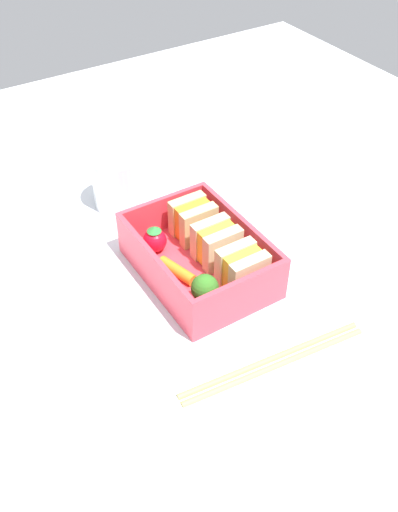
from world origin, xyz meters
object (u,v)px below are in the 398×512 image
Objects in this scene: strawberry_far_left at (155,240)px; broccoli_floret at (205,289)px; sandwich_center at (242,269)px; carrot_stick_far_left at (176,270)px; chopstick_pair at (274,361)px; sandwich_center_left at (216,243)px; drinking_glass at (118,181)px; sandwich_left at (193,220)px.

broccoli_floret is at bearing 1.01° from strawberry_far_left.
sandwich_center reaches higher than carrot_stick_far_left.
strawberry_far_left is 20.67cm from chopstick_pair.
sandwich_center is 0.23× the size of chopstick_pair.
strawberry_far_left is 0.70× the size of carrot_stick_far_left.
carrot_stick_far_left is at bearing -177.95° from broccoli_floret.
sandwich_center_left is 0.65× the size of drinking_glass.
broccoli_floret is 23.05cm from drinking_glass.
sandwich_center is at bearing 44.86° from carrot_stick_far_left.
broccoli_floret reaches higher than chopstick_pair.
broccoli_floret is (5.75, 0.21, 1.65)cm from carrot_stick_far_left.
drinking_glass is at bearing 177.60° from broccoli_floret.
sandwich_center is 5.14cm from broccoli_floret.
carrot_stick_far_left is (-5.36, -5.33, -1.69)cm from sandwich_center.
sandwich_center reaches higher than chopstick_pair.
carrot_stick_far_left is at bearing -92.07° from sandwich_center_left.
sandwich_center_left is 0.23× the size of chopstick_pair.
drinking_glass is at bearing -177.86° from chopstick_pair.
sandwich_center is 0.65× the size of drinking_glass.
strawberry_far_left reaches higher than carrot_stick_far_left.
sandwich_center_left is at bearing 0.00° from sandwich_left.
drinking_glass is (-12.26, 1.16, 0.89)cm from strawberry_far_left.
sandwich_left is 0.65× the size of drinking_glass.
broccoli_floret is at bearing -85.67° from sandwich_center.
sandwich_left is 0.96× the size of carrot_stick_far_left.
sandwich_center is 1.36× the size of strawberry_far_left.
chopstick_pair is at bearing 12.81° from broccoli_floret.
chopstick_pair is 32.84cm from drinking_glass.
carrot_stick_far_left is 5.98cm from broccoli_floret.
drinking_glass reaches higher than sandwich_left.
strawberry_far_left is (-5.21, -5.32, -0.80)cm from sandwich_center_left.
strawberry_far_left is (-10.38, -5.32, -0.80)cm from sandwich_center.
broccoli_floret is (10.77, 0.19, 0.77)cm from strawberry_far_left.
strawberry_far_left is at bearing -173.35° from chopstick_pair.
carrot_stick_far_left is 1.24× the size of broccoli_floret.
sandwich_left is at bearing 154.44° from broccoli_floret.
drinking_glass reaches higher than chopstick_pair.
sandwich_left is 1.19× the size of broccoli_floret.
sandwich_center_left is at bearing 169.04° from chopstick_pair.
sandwich_center_left is 5.17cm from sandwich_center.
chopstick_pair is (20.39, 2.38, -2.41)cm from strawberry_far_left.
chopstick_pair is (15.17, -2.94, -3.21)cm from sandwich_center_left.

